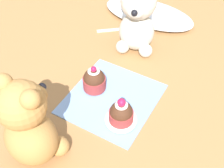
# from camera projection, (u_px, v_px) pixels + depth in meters

# --- Properties ---
(ground_plane) EXTENTS (4.00, 4.00, 0.00)m
(ground_plane) POSITION_uv_depth(u_px,v_px,m) (112.00, 99.00, 0.80)
(ground_plane) COLOR #9E7042
(knitted_placemat) EXTENTS (0.21, 0.23, 0.01)m
(knitted_placemat) POSITION_uv_depth(u_px,v_px,m) (112.00, 98.00, 0.80)
(knitted_placemat) COLOR #7A9ED1
(knitted_placemat) RESTS_ON ground_plane
(tulle_cloth) EXTENTS (0.31, 0.15, 0.03)m
(tulle_cloth) POSITION_uv_depth(u_px,v_px,m) (149.00, 13.00, 1.04)
(tulle_cloth) COLOR silver
(tulle_cloth) RESTS_ON ground_plane
(teddy_bear_cream) EXTENTS (0.12, 0.12, 0.21)m
(teddy_bear_cream) POSITION_uv_depth(u_px,v_px,m) (137.00, 18.00, 0.87)
(teddy_bear_cream) COLOR beige
(teddy_bear_cream) RESTS_ON ground_plane
(teddy_bear_tan) EXTENTS (0.13, 0.12, 0.23)m
(teddy_bear_tan) POSITION_uv_depth(u_px,v_px,m) (29.00, 126.00, 0.61)
(teddy_bear_tan) COLOR #B78447
(teddy_bear_tan) RESTS_ON ground_plane
(cupcake_near_cream_bear) EXTENTS (0.06, 0.06, 0.07)m
(cupcake_near_cream_bear) POSITION_uv_depth(u_px,v_px,m) (94.00, 80.00, 0.80)
(cupcake_near_cream_bear) COLOR #993333
(cupcake_near_cream_bear) RESTS_ON knitted_placemat
(saucer_plate) EXTENTS (0.08, 0.08, 0.01)m
(saucer_plate) POSITION_uv_depth(u_px,v_px,m) (121.00, 120.00, 0.74)
(saucer_plate) COLOR white
(saucer_plate) RESTS_ON knitted_placemat
(cupcake_near_tan_bear) EXTENTS (0.06, 0.06, 0.07)m
(cupcake_near_tan_bear) POSITION_uv_depth(u_px,v_px,m) (121.00, 113.00, 0.72)
(cupcake_near_tan_bear) COLOR #993333
(cupcake_near_tan_bear) RESTS_ON saucer_plate
(teaspoon) EXTENTS (0.09, 0.07, 0.01)m
(teaspoon) POSITION_uv_depth(u_px,v_px,m) (113.00, 30.00, 1.00)
(teaspoon) COLOR silver
(teaspoon) RESTS_ON ground_plane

